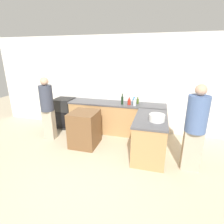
{
  "coord_description": "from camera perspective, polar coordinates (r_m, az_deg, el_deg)",
  "views": [
    {
      "loc": [
        1.13,
        -2.46,
        2.17
      ],
      "look_at": [
        0.13,
        1.18,
        0.93
      ],
      "focal_mm": 28.0,
      "sensor_mm": 36.0,
      "label": 1
    }
  ],
  "objects": [
    {
      "name": "mixing_bowl",
      "position": [
        3.65,
        14.46,
        -1.83
      ],
      "size": [
        0.31,
        0.31,
        0.14
      ],
      "color": "white",
      "rests_on": "counter_peninsula"
    },
    {
      "name": "hot_sauce_bottle",
      "position": [
        4.73,
        5.62,
        3.32
      ],
      "size": [
        0.09,
        0.09,
        0.19
      ],
      "color": "red",
      "rests_on": "counter_back"
    },
    {
      "name": "island_table",
      "position": [
        4.38,
        -8.91,
        -5.42
      ],
      "size": [
        0.64,
        0.69,
        0.87
      ],
      "color": "brown",
      "rests_on": "ground_plane"
    },
    {
      "name": "person_at_peninsula",
      "position": [
        3.59,
        25.54,
        -4.26
      ],
      "size": [
        0.38,
        0.38,
        1.69
      ],
      "color": "#ADA38E",
      "rests_on": "ground_plane"
    },
    {
      "name": "dish_soap_bottle",
      "position": [
        4.82,
        7.2,
        3.53
      ],
      "size": [
        0.09,
        0.09,
        0.2
      ],
      "color": "#338CBF",
      "rests_on": "counter_back"
    },
    {
      "name": "wall_back",
      "position": [
        5.12,
        2.37,
        8.91
      ],
      "size": [
        8.0,
        0.06,
        2.7
      ],
      "color": "white",
      "rests_on": "ground_plane"
    },
    {
      "name": "counter_back",
      "position": [
        5.04,
        1.4,
        -1.88
      ],
      "size": [
        2.72,
        0.63,
        0.89
      ],
      "color": "tan",
      "rests_on": "ground_plane"
    },
    {
      "name": "olive_oil_bottle",
      "position": [
        4.86,
        8.37,
        3.56
      ],
      "size": [
        0.06,
        0.06,
        0.19
      ],
      "color": "#475B1E",
      "rests_on": "counter_back"
    },
    {
      "name": "ground_plane",
      "position": [
        3.47,
        -7.8,
        -20.81
      ],
      "size": [
        14.0,
        14.0,
        0.0
      ],
      "primitive_type": "plane",
      "color": "beige"
    },
    {
      "name": "range_oven",
      "position": [
        5.64,
        -15.22,
        -0.27
      ],
      "size": [
        0.6,
        0.61,
        0.9
      ],
      "color": "black",
      "rests_on": "ground_plane"
    },
    {
      "name": "counter_peninsula",
      "position": [
        4.03,
        12.28,
        -7.63
      ],
      "size": [
        0.69,
        1.35,
        0.89
      ],
      "color": "tan",
      "rests_on": "ground_plane"
    },
    {
      "name": "person_by_range",
      "position": [
        4.82,
        -20.39,
        1.65
      ],
      "size": [
        0.33,
        0.33,
        1.65
      ],
      "color": "#ADA38E",
      "rests_on": "ground_plane"
    },
    {
      "name": "wine_bottle_dark",
      "position": [
        4.74,
        3.36,
        3.89
      ],
      "size": [
        0.06,
        0.06,
        0.29
      ],
      "color": "black",
      "rests_on": "counter_back"
    },
    {
      "name": "vinegar_bottle_clear",
      "position": [
        4.65,
        7.37,
        2.98
      ],
      "size": [
        0.09,
        0.09,
        0.19
      ],
      "color": "silver",
      "rests_on": "counter_back"
    }
  ]
}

